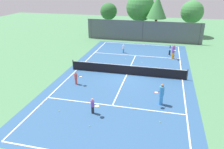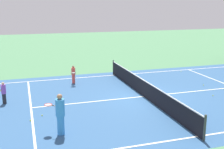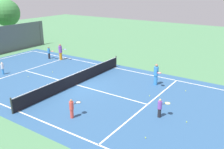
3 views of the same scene
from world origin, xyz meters
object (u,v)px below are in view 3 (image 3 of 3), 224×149
tennis_ball_3 (39,52)px  tennis_ball_5 (160,95)px  player_3 (160,108)px  player_5 (72,108)px  player_0 (61,52)px  tennis_ball_0 (52,72)px  tennis_ball_7 (187,122)px  player_1 (49,53)px  tennis_ball_2 (150,96)px  tennis_ball_9 (145,138)px  tennis_ball_10 (52,59)px  player_2 (2,68)px  tennis_ball_6 (91,65)px  player_4 (156,74)px  tennis_ball_1 (28,77)px  tennis_ball_8 (186,91)px

tennis_ball_3 → tennis_ball_5: size_ratio=1.00×
player_3 → player_5: player_5 is taller
player_0 → tennis_ball_0: 4.33m
player_0 → tennis_ball_7: size_ratio=26.37×
player_1 → tennis_ball_2: 13.96m
tennis_ball_9 → tennis_ball_10: same height
player_2 → tennis_ball_6: 8.21m
player_2 → player_0: bearing=-7.9°
tennis_ball_5 → tennis_ball_7: 3.88m
player_4 → player_5: (-7.76, 1.90, -0.26)m
player_1 → tennis_ball_3: 3.49m
tennis_ball_0 → tennis_ball_3: size_ratio=1.00×
player_1 → tennis_ball_7: player_1 is taller
player_5 → tennis_ball_6: bearing=32.6°
player_1 → tennis_ball_2: size_ratio=19.94×
player_2 → tennis_ball_5: player_2 is taller
tennis_ball_7 → tennis_ball_9: size_ratio=1.00×
player_4 → tennis_ball_10: bearing=87.6°
player_2 → tennis_ball_0: 4.41m
player_1 → player_5: bearing=-127.0°
player_0 → tennis_ball_9: 16.65m
tennis_ball_1 → tennis_ball_3: 8.93m
tennis_ball_7 → tennis_ball_9: 3.07m
tennis_ball_6 → tennis_ball_7: same height
tennis_ball_0 → tennis_ball_10: size_ratio=1.00×
player_1 → tennis_ball_8: bearing=-92.1°
player_2 → player_3: player_3 is taller
player_5 → tennis_ball_10: player_5 is taller
player_0 → player_5: (-8.80, -9.75, -0.26)m
tennis_ball_1 → tennis_ball_9: bearing=-101.7°
tennis_ball_3 → tennis_ball_10: size_ratio=1.00×
tennis_ball_5 → tennis_ball_8: same height
tennis_ball_0 → tennis_ball_2: 9.86m
player_5 → tennis_ball_1: size_ratio=18.61×
player_3 → player_4: size_ratio=0.69×
player_4 → tennis_ball_8: player_4 is taller
player_2 → player_5: bearing=-102.7°
tennis_ball_1 → tennis_ball_9: (-2.66, -12.84, 0.00)m
tennis_ball_1 → tennis_ball_2: (2.29, -10.68, 0.00)m
player_2 → tennis_ball_5: 14.17m
player_5 → tennis_ball_9: bearing=-83.8°
player_4 → tennis_ball_9: 7.81m
tennis_ball_8 → tennis_ball_10: (0.45, 15.01, 0.00)m
player_4 → tennis_ball_10: player_4 is taller
tennis_ball_0 → tennis_ball_9: (-4.78, -12.02, 0.00)m
player_0 → player_3: (-5.76, -14.09, -0.26)m
player_2 → tennis_ball_0: size_ratio=17.26×
tennis_ball_8 → player_4: bearing=91.6°
player_0 → player_4: 11.70m
tennis_ball_6 → tennis_ball_10: size_ratio=1.00×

